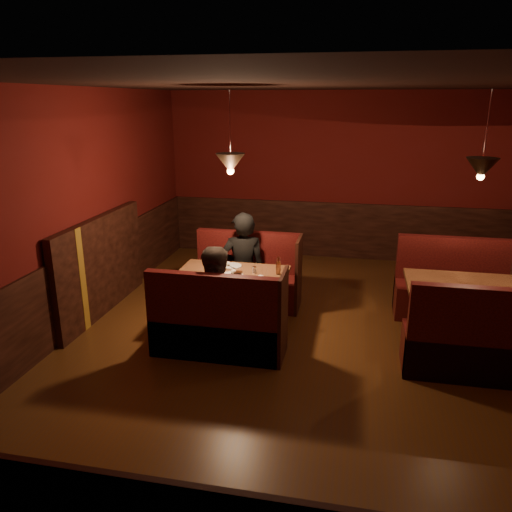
% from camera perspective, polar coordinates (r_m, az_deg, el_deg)
% --- Properties ---
extents(room, '(6.02, 7.02, 2.92)m').
position_cam_1_polar(room, '(5.65, 4.77, -0.07)').
color(room, '#5F3513').
rests_on(room, ground).
extents(main_table, '(1.35, 0.82, 0.94)m').
position_cam_1_polar(main_table, '(6.18, -2.60, -3.33)').
color(main_table, '#4F301A').
rests_on(main_table, ground).
extents(main_bench_far, '(1.48, 0.53, 1.01)m').
position_cam_1_polar(main_bench_far, '(6.95, -0.92, -2.96)').
color(main_bench_far, black).
rests_on(main_bench_far, ground).
extents(main_bench_near, '(1.48, 0.53, 1.01)m').
position_cam_1_polar(main_bench_near, '(5.59, -4.34, -8.31)').
color(main_bench_near, black).
rests_on(main_bench_near, ground).
extents(second_table, '(1.32, 0.84, 0.74)m').
position_cam_1_polar(second_table, '(6.24, 22.67, -4.55)').
color(second_table, '#4F301A').
rests_on(second_table, ground).
extents(second_bench_far, '(1.46, 0.54, 1.04)m').
position_cam_1_polar(second_bench_far, '(7.05, 21.58, -3.86)').
color(second_bench_far, black).
rests_on(second_bench_far, ground).
extents(second_bench_near, '(1.46, 0.54, 1.04)m').
position_cam_1_polar(second_bench_near, '(5.63, 24.14, -9.59)').
color(second_bench_near, black).
rests_on(second_bench_near, ground).
extents(diner_a, '(0.69, 0.53, 1.68)m').
position_cam_1_polar(diner_a, '(6.70, -1.50, 0.93)').
color(diner_a, black).
rests_on(diner_a, ground).
extents(diner_b, '(0.94, 0.85, 1.57)m').
position_cam_1_polar(diner_b, '(5.53, -4.25, -3.37)').
color(diner_b, '#392F28').
rests_on(diner_b, ground).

